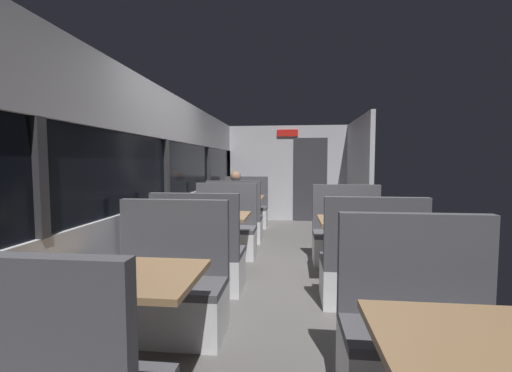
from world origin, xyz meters
name	(u,v)px	position (x,y,z in m)	size (l,w,h in m)	color
ground_plane	(282,280)	(0.00, 0.00, -0.01)	(3.30, 9.20, 0.02)	#514F4C
carriage_window_panel_left	(165,187)	(-1.45, 0.00, 1.11)	(0.09, 8.48, 2.30)	#B2B2B7
carriage_end_bulkhead	(290,174)	(0.06, 4.19, 1.14)	(2.90, 0.11, 2.30)	#B2B2B7
carriage_aisle_panel_right	(358,175)	(1.45, 3.00, 1.15)	(0.08, 2.40, 2.30)	#B2B2B7
dining_table_near_window	(126,289)	(-0.89, -2.09, 0.64)	(0.90, 0.70, 0.74)	#9E9EA3
bench_near_window_facing_entry	(169,294)	(-0.89, -1.39, 0.33)	(0.95, 0.50, 1.10)	silver
dining_table_mid_window	(214,222)	(-0.89, 0.24, 0.64)	(0.90, 0.70, 0.74)	#9E9EA3
bench_mid_window_facing_end	(199,261)	(-0.89, -0.46, 0.33)	(0.95, 0.50, 1.10)	silver
bench_mid_window_facing_entry	(225,234)	(-0.89, 0.94, 0.33)	(0.95, 0.50, 1.10)	silver
dining_table_far_window	(241,201)	(-0.89, 2.58, 0.64)	(0.90, 0.70, 0.74)	#9E9EA3
bench_far_window_facing_end	(235,223)	(-0.89, 1.88, 0.33)	(0.95, 0.50, 1.10)	silver
bench_far_window_facing_entry	(246,212)	(-0.89, 3.28, 0.33)	(0.95, 0.50, 1.10)	silver
dining_table_front_aisle	(495,367)	(0.89, -2.69, 0.64)	(0.90, 0.70, 0.74)	#9E9EA3
bench_front_aisle_facing_entry	(422,346)	(0.89, -1.99, 0.33)	(0.95, 0.50, 1.10)	silver
dining_table_rear_aisle	(357,228)	(0.89, 0.04, 0.64)	(0.90, 0.70, 0.74)	#9E9EA3
bench_rear_aisle_facing_end	(370,273)	(0.89, -0.66, 0.33)	(0.95, 0.50, 1.10)	silver
bench_rear_aisle_facing_entry	(347,240)	(0.89, 0.74, 0.33)	(0.95, 0.50, 1.10)	silver
seated_passenger	(236,211)	(-0.89, 1.95, 0.54)	(0.47, 0.55, 1.26)	#26262D
coffee_cup_primary	(215,210)	(-0.90, 0.34, 0.79)	(0.07, 0.07, 0.09)	#26598C
coffee_cup_secondary	(358,218)	(0.87, -0.12, 0.79)	(0.07, 0.07, 0.09)	#26598C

